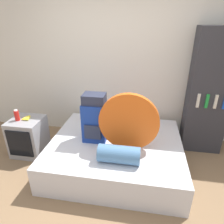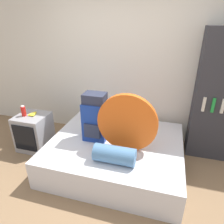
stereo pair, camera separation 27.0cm
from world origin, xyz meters
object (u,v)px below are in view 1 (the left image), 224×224
(canister, at_px, (17,115))
(bookshelf, at_px, (209,94))
(sleeping_roll, at_px, (119,154))
(backpack, at_px, (95,119))
(tent_bag, at_px, (129,122))
(television, at_px, (28,136))

(canister, height_order, bookshelf, bookshelf)
(sleeping_roll, bearing_deg, bookshelf, 42.86)
(sleeping_roll, height_order, bookshelf, bookshelf)
(backpack, distance_m, sleeping_roll, 0.65)
(backpack, relative_size, bookshelf, 0.36)
(tent_bag, bearing_deg, canister, 174.48)
(canister, distance_m, bookshelf, 2.94)
(tent_bag, bearing_deg, sleeping_roll, -103.98)
(television, bearing_deg, sleeping_roll, -18.45)
(television, height_order, bookshelf, bookshelf)
(tent_bag, height_order, television, tent_bag)
(backpack, distance_m, canister, 1.22)
(tent_bag, distance_m, television, 1.70)
(backpack, distance_m, television, 1.21)
(backpack, bearing_deg, television, 176.88)
(tent_bag, relative_size, sleeping_roll, 1.54)
(sleeping_roll, distance_m, canister, 1.71)
(tent_bag, xyz_separation_m, bookshelf, (1.15, 0.82, 0.17))
(backpack, height_order, tent_bag, tent_bag)
(tent_bag, xyz_separation_m, canister, (-1.71, 0.17, -0.12))
(backpack, bearing_deg, tent_bag, -15.53)
(backpack, distance_m, bookshelf, 1.79)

